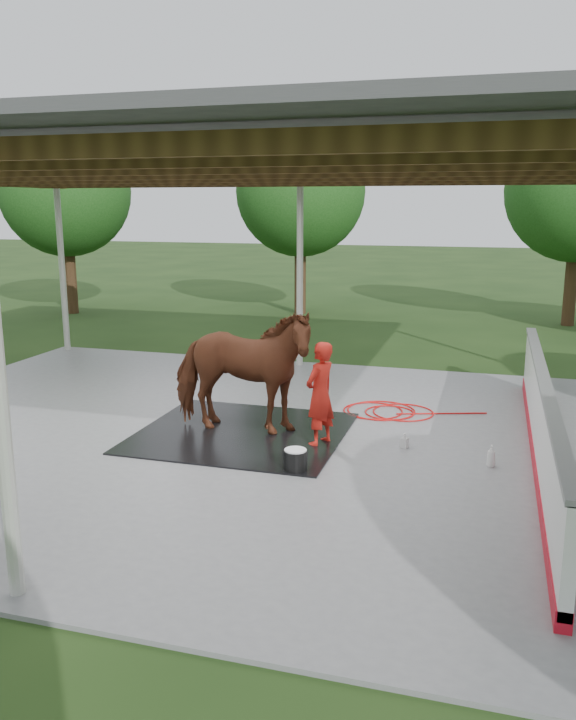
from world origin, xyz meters
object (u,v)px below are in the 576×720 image
(dasher_board, at_px, (541,424))
(wash_bucket, at_px, (295,460))
(horse, at_px, (241,371))
(handler, at_px, (320,394))

(dasher_board, bearing_deg, wash_bucket, -158.41)
(wash_bucket, bearing_deg, dasher_board, 21.59)
(dasher_board, xyz_separation_m, horse, (-4.21, 0.03, 0.43))
(dasher_board, height_order, horse, horse)
(handler, relative_size, wash_bucket, 4.81)
(dasher_board, height_order, handler, handler)
(horse, xyz_separation_m, handler, (1.24, -0.15, -0.22))
(horse, bearing_deg, dasher_board, -92.79)
(wash_bucket, bearing_deg, handler, 87.01)
(horse, height_order, handler, horse)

